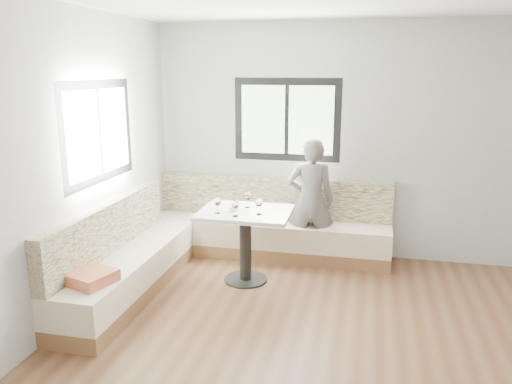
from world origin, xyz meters
TOP-DOWN VIEW (x-y plane):
  - room at (-0.08, 0.08)m, footprint 5.01×5.01m
  - banquette at (-1.59, 1.63)m, footprint 2.90×2.80m
  - table at (-1.15, 1.43)m, footprint 0.97×0.76m
  - person at (-0.55, 2.17)m, footprint 0.58×0.41m
  - olive_ramekin at (-1.28, 1.41)m, footprint 0.09×0.09m
  - wine_glass_a at (-1.41, 1.27)m, footprint 0.08×0.08m
  - wine_glass_b at (-1.20, 1.21)m, footprint 0.08×0.08m
  - wine_glass_c at (-0.98, 1.33)m, footprint 0.08×0.08m
  - wine_glass_d at (-1.16, 1.56)m, footprint 0.08×0.08m

SIDE VIEW (x-z plane):
  - banquette at x=-1.59m, z-range -0.14..0.81m
  - table at x=-1.15m, z-range 0.20..0.99m
  - person at x=-0.55m, z-range 0.00..1.49m
  - olive_ramekin at x=-1.28m, z-range 0.79..0.83m
  - wine_glass_a at x=-1.41m, z-range 0.83..1.00m
  - wine_glass_b at x=-1.20m, z-range 0.83..1.00m
  - wine_glass_c at x=-0.98m, z-range 0.83..1.00m
  - wine_glass_d at x=-1.16m, z-range 0.83..1.00m
  - room at x=-0.08m, z-range 0.01..2.82m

